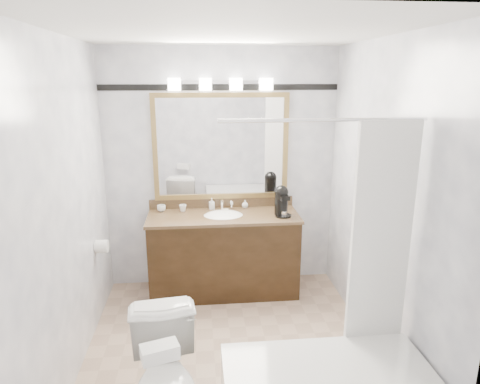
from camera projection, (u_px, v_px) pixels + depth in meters
name	position (u px, v px, depth m)	size (l,w,h in m)	color
room	(231.00, 207.00, 3.24)	(2.42, 2.62, 2.52)	tan
vanity	(224.00, 252.00, 4.43)	(1.53, 0.58, 0.97)	black
mirror	(221.00, 147.00, 4.41)	(1.40, 0.04, 1.10)	#9B7D46
vanity_light_bar	(221.00, 84.00, 4.19)	(1.02, 0.14, 0.12)	silver
accent_stripe	(220.00, 87.00, 4.26)	(2.40, 0.01, 0.06)	black
tp_roll	(102.00, 246.00, 3.92)	(0.12, 0.12, 0.11)	white
tissue_box	(160.00, 352.00, 2.24)	(0.19, 0.11, 0.08)	white
coffee_maker	(282.00, 200.00, 4.28)	(0.16, 0.20, 0.31)	black
cup_left	(161.00, 208.00, 4.42)	(0.09, 0.09, 0.07)	white
cup_right	(183.00, 208.00, 4.43)	(0.07, 0.07, 0.07)	white
soap_bottle_a	(212.00, 204.00, 4.50)	(0.05, 0.05, 0.12)	white
soap_bottle_b	(245.00, 204.00, 4.55)	(0.07, 0.07, 0.09)	white
soap_bar	(225.00, 210.00, 4.44)	(0.07, 0.04, 0.02)	beige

